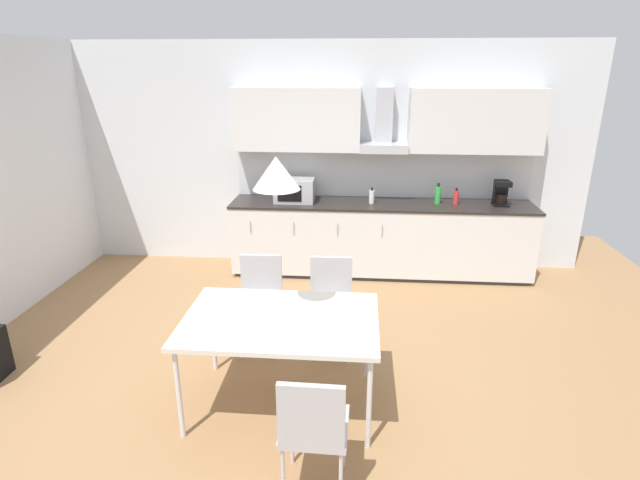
% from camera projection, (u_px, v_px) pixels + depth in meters
% --- Properties ---
extents(ground_plane, '(8.70, 8.13, 0.02)m').
position_uv_depth(ground_plane, '(277.00, 379.00, 4.22)').
color(ground_plane, '#9E754C').
extents(wall_back, '(6.96, 0.10, 2.80)m').
position_uv_depth(wall_back, '(309.00, 157.00, 6.35)').
color(wall_back, silver).
rests_on(wall_back, ground_plane).
extents(kitchen_counter, '(3.68, 0.68, 0.91)m').
position_uv_depth(kitchen_counter, '(380.00, 238.00, 6.23)').
color(kitchen_counter, '#333333').
rests_on(kitchen_counter, ground_plane).
extents(backsplash_tile, '(3.66, 0.02, 0.55)m').
position_uv_depth(backsplash_tile, '(382.00, 175.00, 6.29)').
color(backsplash_tile, silver).
rests_on(backsplash_tile, kitchen_counter).
extents(upper_wall_cabinets, '(3.66, 0.40, 0.74)m').
position_uv_depth(upper_wall_cabinets, '(384.00, 121.00, 5.91)').
color(upper_wall_cabinets, silver).
extents(microwave, '(0.48, 0.35, 0.28)m').
position_uv_depth(microwave, '(295.00, 190.00, 6.12)').
color(microwave, '#ADADB2').
rests_on(microwave, kitchen_counter).
extents(coffee_maker, '(0.18, 0.19, 0.30)m').
position_uv_depth(coffee_maker, '(501.00, 193.00, 5.95)').
color(coffee_maker, black).
rests_on(coffee_maker, kitchen_counter).
extents(bottle_red, '(0.07, 0.07, 0.20)m').
position_uv_depth(bottle_red, '(456.00, 197.00, 6.01)').
color(bottle_red, red).
rests_on(bottle_red, kitchen_counter).
extents(bottle_white, '(0.06, 0.06, 0.20)m').
position_uv_depth(bottle_white, '(372.00, 197.00, 6.05)').
color(bottle_white, white).
rests_on(bottle_white, kitchen_counter).
extents(bottle_green, '(0.07, 0.07, 0.25)m').
position_uv_depth(bottle_green, '(438.00, 195.00, 6.03)').
color(bottle_green, green).
rests_on(bottle_green, kitchen_counter).
extents(dining_table, '(1.43, 0.96, 0.75)m').
position_uv_depth(dining_table, '(281.00, 323.00, 3.67)').
color(dining_table, silver).
rests_on(dining_table, ground_plane).
extents(chair_far_left, '(0.42, 0.42, 0.87)m').
position_uv_depth(chair_far_left, '(260.00, 293.00, 4.56)').
color(chair_far_left, '#B2B2B7').
rests_on(chair_far_left, ground_plane).
extents(chair_far_right, '(0.41, 0.41, 0.87)m').
position_uv_depth(chair_far_right, '(331.00, 296.00, 4.51)').
color(chair_far_right, '#B2B2B7').
rests_on(chair_far_right, ground_plane).
extents(chair_near_right, '(0.41, 0.41, 0.87)m').
position_uv_depth(chair_near_right, '(313.00, 424.00, 2.90)').
color(chair_near_right, '#B2B2B7').
rests_on(chair_near_right, ground_plane).
extents(pendant_lamp, '(0.32, 0.32, 0.22)m').
position_uv_depth(pendant_lamp, '(276.00, 173.00, 3.30)').
color(pendant_lamp, silver).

